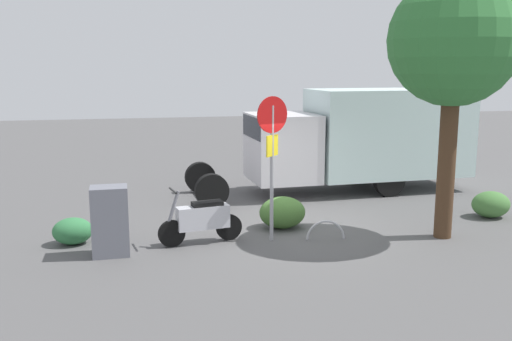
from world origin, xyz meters
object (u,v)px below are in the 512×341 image
Objects in this scene: stop_sign at (272,146)px; street_tree at (454,43)px; utility_cabinet at (110,221)px; box_truck_near at (360,136)px; bike_rack_hoop at (325,239)px; motorcycle at (202,219)px.

street_tree is (-3.69, 0.62, 2.10)m from stop_sign.
utility_cabinet is (3.32, 0.20, -1.36)m from stop_sign.
utility_cabinet is (7.12, 4.42, -0.96)m from box_truck_near.
box_truck_near is at bearing -91.31° from street_tree.
stop_sign is at bearing -176.48° from utility_cabinet.
box_truck_near is 5.44m from street_tree.
stop_sign is 3.59m from utility_cabinet.
stop_sign reaches higher than bike_rack_hoop.
stop_sign is (3.80, 4.22, 0.39)m from box_truck_near.
stop_sign reaches higher than utility_cabinet.
stop_sign reaches higher than motorcycle.
street_tree is 7.83m from utility_cabinet.
street_tree is at bearing 176.60° from utility_cabinet.
utility_cabinet reaches higher than motorcycle.
street_tree is 4.88m from bike_rack_hoop.
box_truck_near is 5.41m from bike_rack_hoop.
street_tree is at bearing 170.49° from bike_rack_hoop.
street_tree is (-5.15, 0.76, 3.62)m from motorcycle.
stop_sign is at bearing 46.43° from box_truck_near.
bike_rack_hoop is (-4.47, -0.01, -0.69)m from utility_cabinet.
utility_cabinet is (1.86, 0.35, 0.17)m from motorcycle.
motorcycle is 2.12m from stop_sign.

